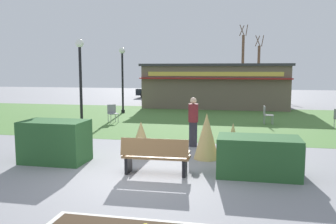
{
  "coord_description": "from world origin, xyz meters",
  "views": [
    {
      "loc": [
        2.53,
        -8.01,
        2.64
      ],
      "look_at": [
        0.19,
        3.36,
        1.24
      ],
      "focal_mm": 37.88,
      "sensor_mm": 36.0,
      "label": 1
    }
  ],
  "objects": [
    {
      "name": "ground_plane",
      "position": [
        0.0,
        0.0,
        0.0
      ],
      "size": [
        80.0,
        80.0,
        0.0
      ],
      "primitive_type": "plane",
      "color": "gray"
    },
    {
      "name": "food_kiosk",
      "position": [
        0.78,
        17.45,
        1.52
      ],
      "size": [
        9.96,
        5.32,
        3.01
      ],
      "color": "#6B5B4C",
      "rests_on": "ground_plane"
    },
    {
      "name": "lamppost_far",
      "position": [
        -4.47,
        12.41,
        2.49
      ],
      "size": [
        0.36,
        0.36,
        3.93
      ],
      "color": "black",
      "rests_on": "ground_plane"
    },
    {
      "name": "trash_bin",
      "position": [
        3.89,
        1.11,
        0.38
      ],
      "size": [
        0.52,
        0.52,
        0.75
      ],
      "primitive_type": "cylinder",
      "color": "#2D4233",
      "rests_on": "ground_plane"
    },
    {
      "name": "lamppost_mid",
      "position": [
        -4.28,
        6.29,
        2.49
      ],
      "size": [
        0.36,
        0.36,
        3.93
      ],
      "color": "black",
      "rests_on": "ground_plane"
    },
    {
      "name": "ornamental_grass_behind_left",
      "position": [
        2.34,
        2.18,
        0.56
      ],
      "size": [
        0.57,
        0.57,
        1.12
      ],
      "primitive_type": "cone",
      "color": "tan",
      "rests_on": "ground_plane"
    },
    {
      "name": "cafe_chair_east",
      "position": [
        -3.72,
        8.59,
        0.53
      ],
      "size": [
        0.62,
        0.62,
        0.89
      ],
      "color": "gray",
      "rests_on": "ground_plane"
    },
    {
      "name": "person_strolling",
      "position": [
        0.96,
        3.91,
        0.86
      ],
      "size": [
        0.34,
        0.34,
        1.69
      ],
      "rotation": [
        0.0,
        0.0,
        1.61
      ],
      "color": "#23232D",
      "rests_on": "ground_plane"
    },
    {
      "name": "ornamental_grass_behind_center",
      "position": [
        -0.4,
        2.15,
        0.54
      ],
      "size": [
        0.73,
        0.73,
        1.08
      ],
      "primitive_type": "cone",
      "color": "tan",
      "rests_on": "ground_plane"
    },
    {
      "name": "park_bench",
      "position": [
        0.48,
        0.42,
        0.48
      ],
      "size": [
        1.71,
        0.56,
        0.95
      ],
      "color": "olive",
      "rests_on": "ground_plane"
    },
    {
      "name": "tree_left_bg",
      "position": [
        2.66,
        30.99,
        3.29
      ],
      "size": [
        0.91,
        0.96,
        7.32
      ],
      "color": "brown",
      "rests_on": "ground_plane"
    },
    {
      "name": "hedge_left",
      "position": [
        -2.62,
        1.05,
        0.6
      ],
      "size": [
        1.8,
        1.1,
        1.19
      ],
      "primitive_type": "cube",
      "color": "#28562B",
      "rests_on": "ground_plane"
    },
    {
      "name": "ornamental_grass_behind_right",
      "position": [
        1.57,
        2.3,
        0.68
      ],
      "size": [
        0.75,
        0.75,
        1.37
      ],
      "primitive_type": "cone",
      "color": "tan",
      "rests_on": "ground_plane"
    },
    {
      "name": "hedge_right",
      "position": [
        3.0,
        0.87,
        0.49
      ],
      "size": [
        2.01,
        1.1,
        0.98
      ],
      "primitive_type": "cube",
      "color": "#28562B",
      "rests_on": "ground_plane"
    },
    {
      "name": "parked_car_west_slot",
      "position": [
        -4.89,
        24.14,
        0.64
      ],
      "size": [
        4.2,
        2.06,
        1.2
      ],
      "color": "black",
      "rests_on": "ground_plane"
    },
    {
      "name": "lawn_patch",
      "position": [
        0.0,
        10.47,
        0.0
      ],
      "size": [
        36.0,
        12.0,
        0.01
      ],
      "primitive_type": "cube",
      "color": "#4C7A38",
      "rests_on": "ground_plane"
    },
    {
      "name": "cafe_chair_center",
      "position": [
        3.77,
        9.52,
        0.53
      ],
      "size": [
        0.47,
        0.47,
        0.89
      ],
      "color": "gray",
      "rests_on": "ground_plane"
    },
    {
      "name": "tree_right_bg",
      "position": [
        4.31,
        30.83,
        2.72
      ],
      "size": [
        0.91,
        0.96,
        6.17
      ],
      "color": "brown",
      "rests_on": "ground_plane"
    }
  ]
}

